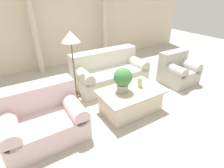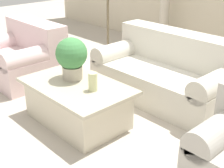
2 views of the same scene
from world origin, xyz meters
The scene contains 6 objects.
ground_plane centered at (0.00, 0.00, 0.00)m, with size 16.00×16.00×0.00m, color #BCB2A3.
sofa_long centered at (0.29, 0.98, 0.35)m, with size 1.90×0.99×0.86m.
loveseat centered at (-1.67, -0.11, 0.35)m, with size 1.28×0.99×0.86m.
coffee_table centered at (0.02, -0.35, 0.25)m, with size 1.30×0.82×0.48m.
potted_plant centered at (-0.14, -0.28, 0.76)m, with size 0.37×0.37×0.50m.
pillar_candle centered at (0.28, -0.31, 0.58)m, with size 0.10×0.10×0.21m.
Camera 2 is at (2.67, -2.27, 1.92)m, focal length 50.00 mm.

